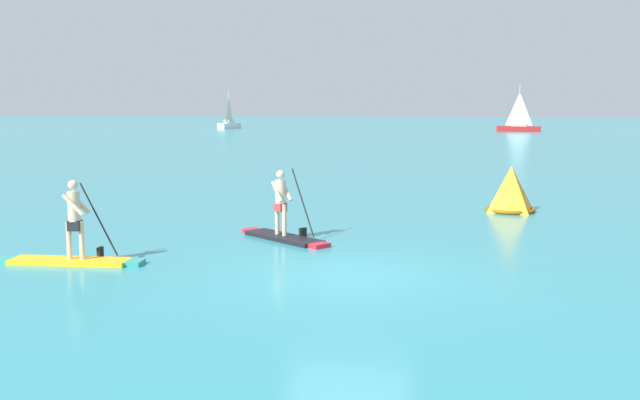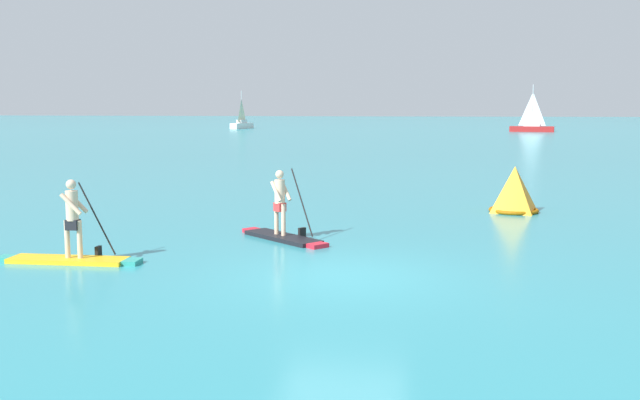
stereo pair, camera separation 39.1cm
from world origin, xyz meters
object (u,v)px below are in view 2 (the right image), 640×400
Objects in this scene: race_marker_buoy at (514,191)px; paddleboarder_near_left at (71,244)px; sailboat_left_horizon at (242,124)px; paddleboarder_mid_center at (283,225)px; sailboat_right_horizon at (532,126)px.

paddleboarder_near_left is at bearing -137.48° from race_marker_buoy.
race_marker_buoy is 0.32× the size of sailboat_left_horizon.
paddleboarder_near_left is 1.23× the size of paddleboarder_mid_center.
sailboat_right_horizon is at bearing 74.61° from paddleboarder_near_left.
race_marker_buoy is (10.04, 9.21, 0.27)m from paddleboarder_near_left.
race_marker_buoy is at bearing 83.42° from paddleboarder_mid_center.
paddleboarder_mid_center is (3.88, 3.39, -0.02)m from paddleboarder_near_left.
race_marker_buoy is 0.29× the size of sailboat_right_horizon.
race_marker_buoy is at bearing -141.47° from sailboat_left_horizon.
paddleboarder_near_left is 5.15m from paddleboarder_mid_center.
paddleboarder_mid_center is 80.75m from sailboat_right_horizon.
paddleboarder_near_left is 1.79× the size of race_marker_buoy.
sailboat_right_horizon reaches higher than paddleboarder_mid_center.
race_marker_buoy is 74.05m from sailboat_right_horizon.
race_marker_buoy is (6.16, 5.82, 0.29)m from paddleboarder_mid_center.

